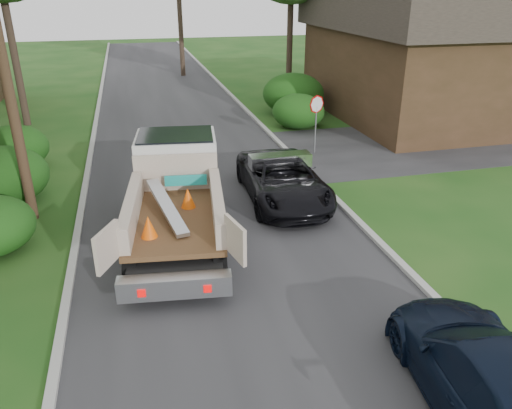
{
  "coord_description": "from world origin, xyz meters",
  "views": [
    {
      "loc": [
        -2.23,
        -10.23,
        6.66
      ],
      "look_at": [
        0.78,
        1.69,
        1.2
      ],
      "focal_mm": 35.0,
      "sensor_mm": 36.0,
      "label": 1
    }
  ],
  "objects_px": {
    "utility_pole": "(0,44)",
    "house_right": "(424,56)",
    "flatbed_truck": "(177,184)",
    "black_pickup": "(283,179)",
    "stop_sign": "(316,112)",
    "navy_suv": "(491,380)"
  },
  "relations": [
    {
      "from": "utility_pole",
      "to": "house_right",
      "type": "height_order",
      "value": "utility_pole"
    },
    {
      "from": "stop_sign",
      "to": "utility_pole",
      "type": "xyz_separation_m",
      "value": [
        -10.68,
        -4.02,
        3.4
      ]
    },
    {
      "from": "utility_pole",
      "to": "flatbed_truck",
      "type": "relative_size",
      "value": 1.44
    },
    {
      "from": "utility_pole",
      "to": "flatbed_truck",
      "type": "height_order",
      "value": "utility_pole"
    },
    {
      "from": "utility_pole",
      "to": "navy_suv",
      "type": "relative_size",
      "value": 1.97
    },
    {
      "from": "utility_pole",
      "to": "black_pickup",
      "type": "bearing_deg",
      "value": -3.5
    },
    {
      "from": "stop_sign",
      "to": "utility_pole",
      "type": "bearing_deg",
      "value": -159.38
    },
    {
      "from": "utility_pole",
      "to": "stop_sign",
      "type": "bearing_deg",
      "value": 20.62
    },
    {
      "from": "utility_pole",
      "to": "house_right",
      "type": "distance_m",
      "value": 20.66
    },
    {
      "from": "stop_sign",
      "to": "black_pickup",
      "type": "bearing_deg",
      "value": -121.89
    },
    {
      "from": "house_right",
      "to": "black_pickup",
      "type": "xyz_separation_m",
      "value": [
        -10.6,
        -9.5,
        -2.43
      ]
    },
    {
      "from": "house_right",
      "to": "flatbed_truck",
      "type": "distance_m",
      "value": 17.88
    },
    {
      "from": "flatbed_truck",
      "to": "black_pickup",
      "type": "relative_size",
      "value": 1.33
    },
    {
      "from": "stop_sign",
      "to": "flatbed_truck",
      "type": "distance_m",
      "value": 8.59
    },
    {
      "from": "house_right",
      "to": "flatbed_truck",
      "type": "relative_size",
      "value": 1.87
    },
    {
      "from": "house_right",
      "to": "black_pickup",
      "type": "distance_m",
      "value": 14.44
    },
    {
      "from": "utility_pole",
      "to": "house_right",
      "type": "bearing_deg",
      "value": 26.01
    },
    {
      "from": "flatbed_truck",
      "to": "navy_suv",
      "type": "height_order",
      "value": "flatbed_truck"
    },
    {
      "from": "black_pickup",
      "to": "house_right",
      "type": "bearing_deg",
      "value": 44.51
    },
    {
      "from": "stop_sign",
      "to": "black_pickup",
      "type": "xyz_separation_m",
      "value": [
        -2.8,
        -4.5,
        -1.05
      ]
    },
    {
      "from": "black_pickup",
      "to": "navy_suv",
      "type": "xyz_separation_m",
      "value": [
        0.62,
        -9.59,
        0.01
      ]
    },
    {
      "from": "house_right",
      "to": "stop_sign",
      "type": "bearing_deg",
      "value": -147.34
    }
  ]
}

